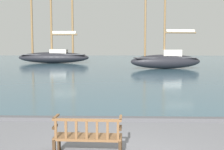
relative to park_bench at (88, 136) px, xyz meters
name	(u,v)px	position (x,y,z in m)	size (l,w,h in m)	color
harbor_water	(119,62)	(0.66, 43.32, -0.43)	(100.00, 80.00, 0.08)	#385666
quay_edge_kerb	(117,119)	(0.66, 3.17, -0.41)	(40.00, 0.30, 0.12)	#4C4C50
park_bench	(88,136)	(0.00, 0.00, 0.00)	(1.62, 0.58, 0.92)	#3D2A19
sailboat_outer_starboard	(54,55)	(-9.69, 38.21, 0.93)	(11.28, 3.36, 15.55)	black
sailboat_nearest_port	(166,59)	(6.25, 26.68, 0.74)	(8.69, 3.66, 12.41)	black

